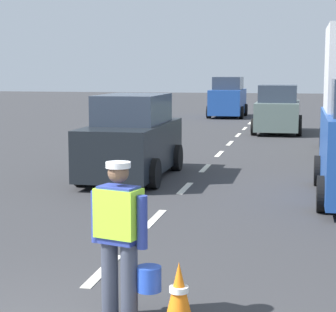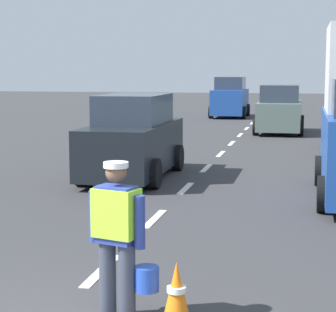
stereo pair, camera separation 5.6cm
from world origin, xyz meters
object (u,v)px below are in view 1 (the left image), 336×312
Objects in this scene: car_oncoming_lead at (132,139)px; car_oncoming_third at (228,98)px; traffic_cone_near at (179,294)px; car_outgoing_far at (278,111)px; road_worker at (121,233)px.

car_oncoming_lead is 1.09× the size of car_oncoming_third.
traffic_cone_near is 0.16× the size of car_oncoming_lead.
traffic_cone_near is at bearing -90.56° from car_outgoing_far.
road_worker is 8.96m from car_oncoming_lead.
car_outgoing_far is 0.90× the size of car_oncoming_lead.
traffic_cone_near is 0.17× the size of car_outgoing_far.
road_worker is 20.78m from car_outgoing_far.
car_outgoing_far is at bearing 87.73° from road_worker.
car_oncoming_third reaches higher than traffic_cone_near.
road_worker is at bearing 175.71° from traffic_cone_near.
road_worker is 0.43× the size of car_outgoing_far.
car_oncoming_lead reaches higher than traffic_cone_near.
car_outgoing_far is 12.46m from car_oncoming_lead.
car_outgoing_far is (0.20, 20.81, 0.60)m from traffic_cone_near.
traffic_cone_near is 20.82m from car_outgoing_far.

